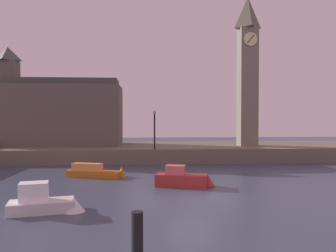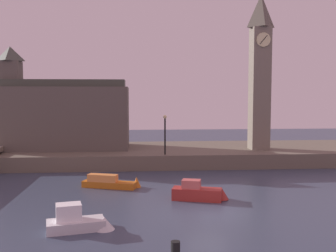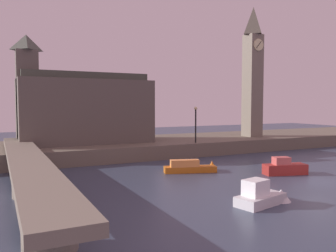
{
  "view_description": "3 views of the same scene",
  "coord_description": "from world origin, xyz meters",
  "px_view_note": "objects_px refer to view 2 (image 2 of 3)",
  "views": [
    {
      "loc": [
        -2.66,
        -19.7,
        4.71
      ],
      "look_at": [
        -0.17,
        16.12,
        3.8
      ],
      "focal_mm": 36.5,
      "sensor_mm": 36.0,
      "label": 1
    },
    {
      "loc": [
        -4.3,
        -23.93,
        7.44
      ],
      "look_at": [
        -1.34,
        14.74,
        4.37
      ],
      "focal_mm": 41.96,
      "sensor_mm": 36.0,
      "label": 2
    },
    {
      "loc": [
        -21.07,
        -17.4,
        5.71
      ],
      "look_at": [
        -4.8,
        15.29,
        3.4
      ],
      "focal_mm": 36.81,
      "sensor_mm": 36.0,
      "label": 3
    }
  ],
  "objects_px": {
    "clock_tower": "(260,70)",
    "parliament_hall": "(62,114)",
    "boat_dinghy_red": "(201,193)",
    "streetlamp": "(165,130)",
    "boat_ferry_white": "(81,222)",
    "boat_patrol_orange": "(114,183)"
  },
  "relations": [
    {
      "from": "streetlamp",
      "to": "boat_dinghy_red",
      "type": "relative_size",
      "value": 0.93
    },
    {
      "from": "parliament_hall",
      "to": "boat_patrol_orange",
      "type": "height_order",
      "value": "parliament_hall"
    },
    {
      "from": "boat_ferry_white",
      "to": "boat_patrol_orange",
      "type": "height_order",
      "value": "boat_ferry_white"
    },
    {
      "from": "parliament_hall",
      "to": "streetlamp",
      "type": "bearing_deg",
      "value": -27.08
    },
    {
      "from": "boat_ferry_white",
      "to": "boat_dinghy_red",
      "type": "distance_m",
      "value": 9.49
    },
    {
      "from": "boat_ferry_white",
      "to": "boat_patrol_orange",
      "type": "xyz_separation_m",
      "value": [
        1.19,
        9.9,
        -0.09
      ]
    },
    {
      "from": "clock_tower",
      "to": "parliament_hall",
      "type": "height_order",
      "value": "clock_tower"
    },
    {
      "from": "clock_tower",
      "to": "parliament_hall",
      "type": "relative_size",
      "value": 1.2
    },
    {
      "from": "clock_tower",
      "to": "parliament_hall",
      "type": "distance_m",
      "value": 22.37
    },
    {
      "from": "clock_tower",
      "to": "boat_patrol_orange",
      "type": "bearing_deg",
      "value": -144.85
    },
    {
      "from": "parliament_hall",
      "to": "boat_patrol_orange",
      "type": "distance_m",
      "value": 15.46
    },
    {
      "from": "streetlamp",
      "to": "boat_ferry_white",
      "type": "relative_size",
      "value": 0.99
    },
    {
      "from": "clock_tower",
      "to": "boat_dinghy_red",
      "type": "bearing_deg",
      "value": -120.56
    },
    {
      "from": "parliament_hall",
      "to": "boat_dinghy_red",
      "type": "distance_m",
      "value": 22.14
    },
    {
      "from": "parliament_hall",
      "to": "boat_dinghy_red",
      "type": "height_order",
      "value": "parliament_hall"
    },
    {
      "from": "boat_ferry_white",
      "to": "boat_dinghy_red",
      "type": "height_order",
      "value": "boat_ferry_white"
    },
    {
      "from": "boat_dinghy_red",
      "to": "parliament_hall",
      "type": "bearing_deg",
      "value": 126.63
    },
    {
      "from": "clock_tower",
      "to": "streetlamp",
      "type": "height_order",
      "value": "clock_tower"
    },
    {
      "from": "clock_tower",
      "to": "parliament_hall",
      "type": "bearing_deg",
      "value": 173.6
    },
    {
      "from": "parliament_hall",
      "to": "boat_ferry_white",
      "type": "bearing_deg",
      "value": -77.04
    },
    {
      "from": "streetlamp",
      "to": "boat_dinghy_red",
      "type": "xyz_separation_m",
      "value": [
        1.77,
        -11.66,
        -3.44
      ]
    },
    {
      "from": "streetlamp",
      "to": "boat_dinghy_red",
      "type": "distance_m",
      "value": 12.28
    }
  ]
}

